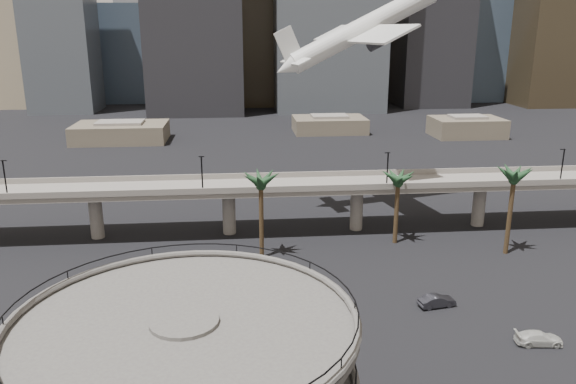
{
  "coord_description": "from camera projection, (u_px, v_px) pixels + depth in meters",
  "views": [
    {
      "loc": [
        -9.45,
        -35.91,
        33.78
      ],
      "look_at": [
        -3.46,
        28.0,
        15.0
      ],
      "focal_mm": 35.0,
      "sensor_mm": 36.0,
      "label": 1
    }
  ],
  "objects": [
    {
      "name": "overpass",
      "position": [
        293.0,
        190.0,
        95.14
      ],
      "size": [
        130.0,
        9.3,
        14.7
      ],
      "color": "gray",
      "rests_on": "ground"
    },
    {
      "name": "palm_trees",
      "position": [
        392.0,
        181.0,
        85.36
      ],
      "size": [
        42.4,
        10.4,
        14.0
      ],
      "color": "#45331D",
      "rests_on": "ground"
    },
    {
      "name": "low_buildings",
      "position": [
        287.0,
        128.0,
        180.44
      ],
      "size": [
        135.0,
        27.5,
        6.8
      ],
      "color": "brown",
      "rests_on": "ground"
    },
    {
      "name": "skyline",
      "position": [
        290.0,
        9.0,
        241.76
      ],
      "size": [
        269.0,
        86.0,
        113.93
      ],
      "color": "gray",
      "rests_on": "ground"
    },
    {
      "name": "airborne_jet",
      "position": [
        363.0,
        29.0,
        99.9
      ],
      "size": [
        33.86,
        31.68,
        18.19
      ],
      "rotation": [
        0.0,
        -0.43,
        0.22
      ],
      "color": "silver",
      "rests_on": "ground"
    },
    {
      "name": "car_a",
      "position": [
        265.0,
        342.0,
        61.35
      ],
      "size": [
        4.75,
        2.08,
        1.59
      ],
      "primitive_type": "imported",
      "rotation": [
        0.0,
        0.0,
        1.53
      ],
      "color": "#B6491A",
      "rests_on": "ground"
    },
    {
      "name": "car_b",
      "position": [
        437.0,
        301.0,
        70.59
      ],
      "size": [
        4.96,
        2.47,
        1.56
      ],
      "primitive_type": "imported",
      "rotation": [
        0.0,
        0.0,
        1.75
      ],
      "color": "black",
      "rests_on": "ground"
    },
    {
      "name": "car_c",
      "position": [
        539.0,
        338.0,
        62.18
      ],
      "size": [
        5.36,
        2.62,
        1.5
      ],
      "primitive_type": "imported",
      "rotation": [
        0.0,
        0.0,
        1.47
      ],
      "color": "silver",
      "rests_on": "ground"
    }
  ]
}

